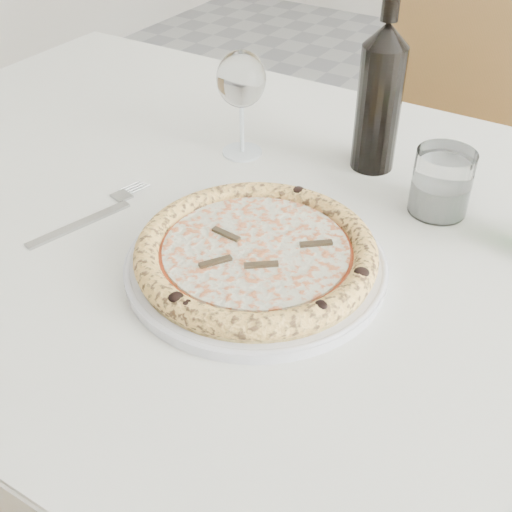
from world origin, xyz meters
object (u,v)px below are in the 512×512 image
(chair_far, at_px, (446,141))
(dining_table, at_px, (293,275))
(plate, at_px, (256,263))
(tumbler, at_px, (441,186))
(wine_glass, at_px, (241,82))
(wine_bottle, at_px, (380,96))
(pizza, at_px, (256,252))

(chair_far, bearing_deg, dining_table, -88.19)
(plate, xyz_separation_m, tumbler, (0.14, 0.25, 0.03))
(dining_table, bearing_deg, plate, -90.00)
(wine_glass, bearing_deg, wine_bottle, 20.65)
(wine_glass, distance_m, wine_bottle, 0.21)
(plate, relative_size, wine_bottle, 1.20)
(tumbler, height_order, wine_bottle, wine_bottle)
(dining_table, distance_m, pizza, 0.15)
(plate, xyz_separation_m, pizza, (-0.00, 0.00, 0.02))
(pizza, height_order, wine_bottle, wine_bottle)
(wine_bottle, bearing_deg, tumbler, -27.93)
(plate, relative_size, tumbler, 3.55)
(chair_far, height_order, plate, chair_far)
(chair_far, distance_m, wine_glass, 0.76)
(plate, height_order, wine_glass, wine_glass)
(tumbler, bearing_deg, plate, -120.30)
(tumbler, xyz_separation_m, wine_bottle, (-0.13, 0.07, 0.08))
(chair_far, xyz_separation_m, tumbler, (0.17, -0.66, 0.26))
(dining_table, height_order, pizza, pizza)
(wine_glass, bearing_deg, plate, -53.69)
(pizza, bearing_deg, wine_bottle, 87.33)
(wine_bottle, bearing_deg, chair_far, 93.89)
(pizza, bearing_deg, wine_glass, 126.31)
(dining_table, bearing_deg, wine_bottle, 86.09)
(pizza, distance_m, wine_bottle, 0.33)
(dining_table, bearing_deg, tumbler, 45.42)
(dining_table, xyz_separation_m, tumbler, (0.14, 0.15, 0.12))
(chair_far, relative_size, pizza, 3.15)
(chair_far, xyz_separation_m, plate, (0.03, -0.90, 0.23))
(pizza, distance_m, tumbler, 0.28)
(tumbler, bearing_deg, dining_table, -134.58)
(dining_table, height_order, wine_glass, wine_glass)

